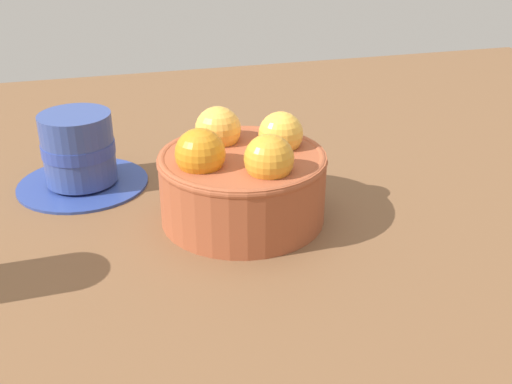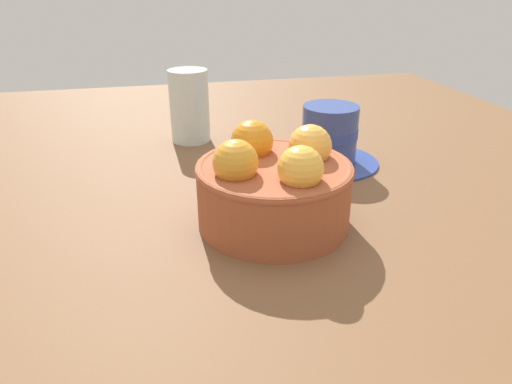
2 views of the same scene
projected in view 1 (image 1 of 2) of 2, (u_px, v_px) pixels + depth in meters
ground_plane at (243, 233)px, 61.65cm from camera, size 141.87×112.68×3.55cm
terracotta_bowl at (242, 177)px, 58.91cm from camera, size 16.19×16.19×10.20cm
coffee_cup at (79, 154)px, 65.95cm from camera, size 14.09×14.09×8.18cm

